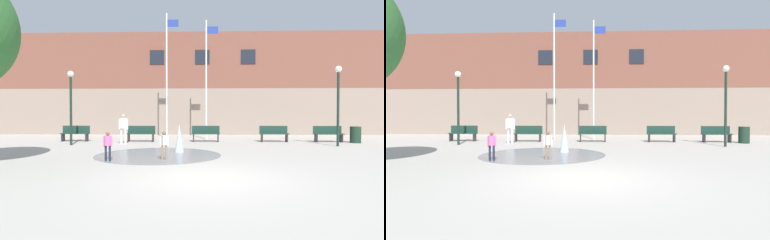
{
  "view_description": "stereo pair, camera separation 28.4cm",
  "coord_description": "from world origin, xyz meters",
  "views": [
    {
      "loc": [
        -0.07,
        -7.29,
        1.57
      ],
      "look_at": [
        -0.52,
        7.03,
        1.3
      ],
      "focal_mm": 28.0,
      "sensor_mm": 36.0,
      "label": 1
    },
    {
      "loc": [
        0.22,
        -7.28,
        1.57
      ],
      "look_at": [
        -0.52,
        7.03,
        1.3
      ],
      "focal_mm": 28.0,
      "sensor_mm": 36.0,
      "label": 2
    }
  ],
  "objects": [
    {
      "name": "ground_plane",
      "position": [
        0.0,
        0.0,
        0.0
      ],
      "size": [
        100.0,
        100.0,
        0.0
      ],
      "primitive_type": "plane",
      "color": "#B2ADA3"
    },
    {
      "name": "library_building",
      "position": [
        0.0,
        18.78,
        3.97
      ],
      "size": [
        36.0,
        6.05,
        7.94
      ],
      "color": "gray",
      "rests_on": "ground"
    },
    {
      "name": "splash_fountain",
      "position": [
        -1.37,
        4.63,
        0.28
      ],
      "size": [
        4.86,
        4.86,
        1.16
      ],
      "color": "gray",
      "rests_on": "ground"
    },
    {
      "name": "park_bench_left_of_flagpoles",
      "position": [
        -7.41,
        9.87,
        0.48
      ],
      "size": [
        1.6,
        0.44,
        0.91
      ],
      "color": "#28282D",
      "rests_on": "ground"
    },
    {
      "name": "park_bench_under_left_flagpole",
      "position": [
        -3.53,
        9.76,
        0.48
      ],
      "size": [
        1.6,
        0.44,
        0.91
      ],
      "color": "#28282D",
      "rests_on": "ground"
    },
    {
      "name": "park_bench_center",
      "position": [
        0.18,
        9.86,
        0.48
      ],
      "size": [
        1.6,
        0.44,
        0.91
      ],
      "color": "#28282D",
      "rests_on": "ground"
    },
    {
      "name": "park_bench_under_right_flagpole",
      "position": [
        4.08,
        9.93,
        0.48
      ],
      "size": [
        1.6,
        0.44,
        0.91
      ],
      "color": "#28282D",
      "rests_on": "ground"
    },
    {
      "name": "park_bench_far_right",
      "position": [
        7.12,
        9.87,
        0.48
      ],
      "size": [
        1.6,
        0.44,
        0.91
      ],
      "color": "#28282D",
      "rests_on": "ground"
    },
    {
      "name": "child_running",
      "position": [
        -1.35,
        2.95,
        0.58
      ],
      "size": [
        0.31,
        0.24,
        0.99
      ],
      "rotation": [
        0.0,
        0.0,
        -1.27
      ],
      "color": "#89755B",
      "rests_on": "ground"
    },
    {
      "name": "child_in_fountain",
      "position": [
        -3.21,
        2.63,
        0.58
      ],
      "size": [
        0.31,
        0.23,
        0.99
      ],
      "rotation": [
        0.0,
        0.0,
        -2.39
      ],
      "color": "#1E233D",
      "rests_on": "ground"
    },
    {
      "name": "adult_near_bench",
      "position": [
        -4.21,
        8.42,
        0.93
      ],
      "size": [
        0.5,
        0.32,
        1.59
      ],
      "rotation": [
        0.0,
        0.0,
        0.43
      ],
      "color": "silver",
      "rests_on": "ground"
    },
    {
      "name": "flagpole_left",
      "position": [
        -2.24,
        11.61,
        4.22
      ],
      "size": [
        0.8,
        0.1,
        7.94
      ],
      "color": "silver",
      "rests_on": "ground"
    },
    {
      "name": "flagpole_right",
      "position": [
        0.26,
        11.61,
        3.99
      ],
      "size": [
        0.8,
        0.1,
        7.49
      ],
      "color": "silver",
      "rests_on": "ground"
    },
    {
      "name": "lamp_post_left_lane",
      "position": [
        -6.73,
        7.76,
        2.49
      ],
      "size": [
        0.32,
        0.32,
        3.79
      ],
      "color": "#192D23",
      "rests_on": "ground"
    },
    {
      "name": "lamp_post_right_lane",
      "position": [
        6.64,
        7.59,
        2.57
      ],
      "size": [
        0.32,
        0.32,
        3.95
      ],
      "color": "#192D23",
      "rests_on": "ground"
    },
    {
      "name": "trash_can",
      "position": [
        8.42,
        9.42,
        0.45
      ],
      "size": [
        0.56,
        0.56,
        0.9
      ],
      "primitive_type": "cylinder",
      "color": "#193323",
      "rests_on": "ground"
    }
  ]
}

